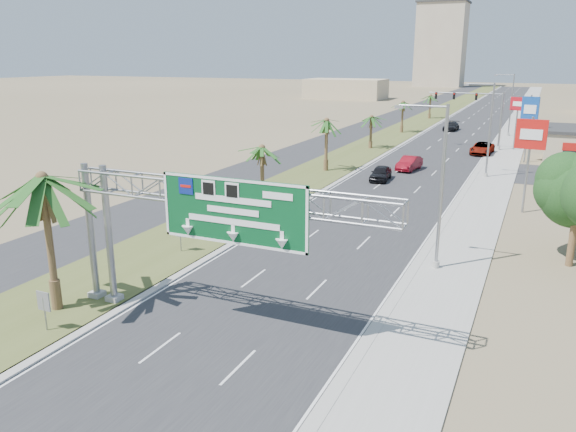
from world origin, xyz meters
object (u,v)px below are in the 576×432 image
Objects in this scene: signal_mast at (486,115)px; car_right_lane at (482,148)px; car_mid_lane at (409,163)px; pole_sign_red_far at (518,108)px; car_left_lane at (381,173)px; palm_near at (42,179)px; pole_sign_blue at (530,112)px; car_far at (451,126)px; pole_sign_red_near at (531,139)px; sign_gantry at (208,205)px.

signal_mast is 1.79× the size of car_right_lane.
pole_sign_red_far reaches higher than car_mid_lane.
car_mid_lane is 23.45m from pole_sign_red_far.
signal_mast is 2.28× the size of car_left_lane.
palm_near reaches higher than car_mid_lane.
palm_near is 1.11× the size of pole_sign_red_far.
signal_mast is 1.25× the size of pole_sign_blue.
car_left_lane is at bearing -95.18° from car_mid_lane.
pole_sign_blue is (5.76, -8.48, 1.29)m from signal_mast.
car_far is 22.41m from pole_sign_red_far.
palm_near is 1.05× the size of pole_sign_red_near.
car_right_lane reaches higher than car_left_lane.
signal_mast reaches higher than car_right_lane.
car_mid_lane is (-6.15, -19.41, -4.05)m from signal_mast.
pole_sign_blue reaches higher than car_right_lane.
pole_sign_blue reaches higher than pole_sign_red_far.
car_mid_lane is (1.51, 6.80, 0.03)m from car_left_lane.
car_far is at bearing 90.83° from sign_gantry.
palm_near is 1.73× the size of car_mid_lane.
pole_sign_red_near is (6.60, -33.69, 1.32)m from signal_mast.
palm_near is 0.81× the size of signal_mast.
car_right_lane is at bearing -123.41° from pole_sign_red_far.
car_mid_lane is at bearing -137.43° from pole_sign_blue.
pole_sign_blue is (5.43, -4.05, 5.34)m from car_right_lane.
car_mid_lane is 0.64× the size of pole_sign_red_far.
signal_mast reaches higher than car_far.
palm_near is at bearing -102.66° from signal_mast.
car_mid_lane is 0.61× the size of pole_sign_red_near.
signal_mast is at bearing -164.28° from pole_sign_red_far.
pole_sign_red_near reaches higher than pole_sign_red_far.
car_mid_lane is 19.89m from pole_sign_red_near.
signal_mast reaches higher than car_mid_lane.
pole_sign_blue is 1.09× the size of pole_sign_red_far.
palm_near is at bearing -91.64° from car_far.
car_right_lane is 1.09× the size of car_far.
car_left_lane is at bearing 152.32° from pole_sign_red_near.
pole_sign_red_far is (18.36, 65.10, -1.05)m from palm_near.
palm_near is 45.73m from car_mid_lane.
pole_sign_blue reaches higher than signal_mast.
car_right_lane is 8.36m from pole_sign_red_far.
pole_sign_red_near is (12.75, -14.28, 5.38)m from car_mid_lane.
sign_gantry is at bearing -91.85° from car_left_lane.
car_right_lane is (0.33, -4.42, -4.05)m from signal_mast.
pole_sign_red_far is (3.99, 1.12, 1.03)m from signal_mast.
car_left_lane is at bearing -113.07° from pole_sign_red_far.
car_left_lane is 45.94m from car_far.
sign_gantry is at bearing 13.32° from palm_near.
pole_sign_red_far is at bearing 59.02° from car_right_lane.
sign_gantry is at bearing -95.74° from signal_mast.
palm_near is at bearing -166.68° from sign_gantry.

